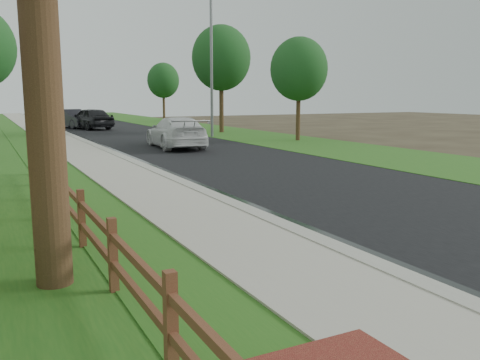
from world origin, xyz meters
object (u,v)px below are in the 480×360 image
ranch_fence (71,203)px  white_suv (176,132)px  dark_car_mid (90,118)px  streetlight (209,57)px

ranch_fence → white_suv: white_suv is taller
white_suv → ranch_fence: bearing=67.9°
white_suv → dark_car_mid: (-1.12, 17.39, 0.07)m
dark_car_mid → streetlight: size_ratio=0.56×
ranch_fence → white_suv: bearing=62.8°
ranch_fence → streetlight: size_ratio=1.83×
ranch_fence → dark_car_mid: size_ratio=3.28×
ranch_fence → white_suv: 16.87m
white_suv → streetlight: bearing=-122.9°
white_suv → dark_car_mid: size_ratio=1.09×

